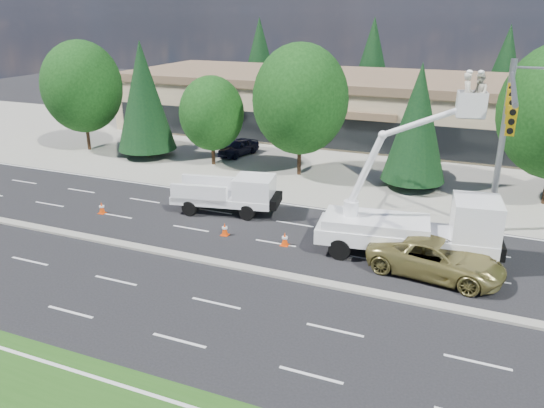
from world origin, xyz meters
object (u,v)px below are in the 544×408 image
at_px(utility_pickup, 231,197).
at_px(bucket_truck, 422,221).
at_px(minivan, 436,258).
at_px(signal_mast, 506,127).

bearing_deg(utility_pickup, bucket_truck, -21.14).
xyz_separation_m(utility_pickup, minivan, (11.97, -3.48, -0.10)).
distance_m(signal_mast, minivan, 7.07).
xyz_separation_m(signal_mast, minivan, (-2.15, -4.24, -5.23)).
relative_size(signal_mast, minivan, 1.71).
relative_size(bucket_truck, minivan, 1.49).
height_order(utility_pickup, minivan, utility_pickup).
bearing_deg(minivan, utility_pickup, 81.54).
distance_m(signal_mast, utility_pickup, 15.05).
distance_m(bucket_truck, minivan, 2.07).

